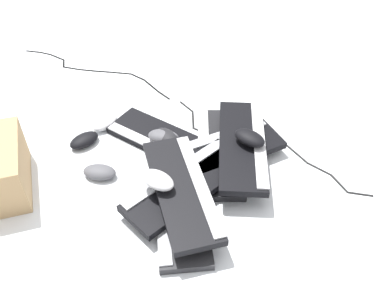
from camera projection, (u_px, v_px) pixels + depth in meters
ground_plane at (193, 149)px, 1.51m from camera, size 3.20×3.20×0.00m
keyboard_0 at (219, 151)px, 1.49m from camera, size 0.25×0.46×0.03m
keyboard_1 at (166, 141)px, 1.52m from camera, size 0.41×0.42×0.03m
keyboard_2 at (179, 207)px, 1.31m from camera, size 0.20×0.46×0.03m
keyboard_3 at (188, 184)px, 1.33m from camera, size 0.46×0.35×0.03m
keyboard_4 at (182, 189)px, 1.28m from camera, size 0.17×0.45×0.03m
keyboard_5 at (220, 151)px, 1.44m from camera, size 0.46×0.25×0.03m
keyboard_6 at (243, 145)px, 1.42m from camera, size 0.27×0.46×0.03m
mouse_0 at (105, 122)px, 1.59m from camera, size 0.13×0.12×0.04m
mouse_1 at (158, 180)px, 1.26m from camera, size 0.12×0.13×0.04m
mouse_2 at (250, 138)px, 1.39m from camera, size 0.12×0.13×0.04m
mouse_3 at (167, 137)px, 1.49m from camera, size 0.11×0.13×0.04m
mouse_4 at (84, 140)px, 1.52m from camera, size 0.13×0.11×0.04m
mouse_5 at (163, 137)px, 1.49m from camera, size 0.13×0.11×0.04m
mouse_6 at (100, 172)px, 1.41m from camera, size 0.13×0.10×0.04m
cable_0 at (96, 70)px, 1.89m from camera, size 0.59×0.53×0.01m
cable_1 at (260, 145)px, 1.52m from camera, size 0.50×0.63×0.01m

